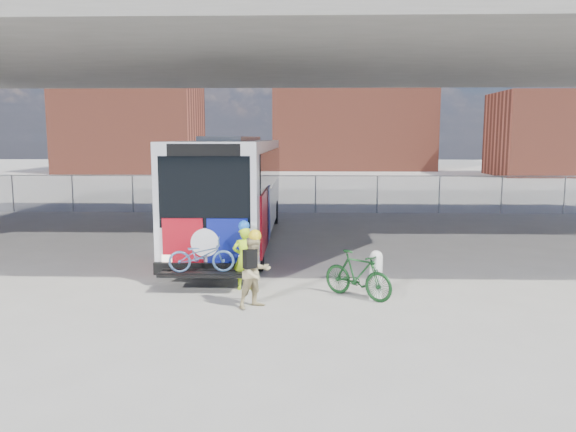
{
  "coord_description": "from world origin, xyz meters",
  "views": [
    {
      "loc": [
        0.42,
        -15.27,
        3.65
      ],
      "look_at": [
        0.01,
        -0.6,
        1.6
      ],
      "focal_mm": 35.0,
      "sensor_mm": 36.0,
      "label": 1
    }
  ],
  "objects_px": {
    "bus": "(235,182)",
    "bike_parked": "(358,275)",
    "cyclist_tan": "(255,271)",
    "cyclist_hivis": "(244,256)",
    "bollard": "(376,273)"
  },
  "relations": [
    {
      "from": "bus",
      "to": "bike_parked",
      "type": "bearing_deg",
      "value": -62.38
    },
    {
      "from": "bollard",
      "to": "cyclist_tan",
      "type": "distance_m",
      "value": 2.8
    },
    {
      "from": "bus",
      "to": "cyclist_tan",
      "type": "xyz_separation_m",
      "value": [
        1.38,
        -7.8,
        -1.3
      ]
    },
    {
      "from": "bollard",
      "to": "bus",
      "type": "bearing_deg",
      "value": 119.95
    },
    {
      "from": "bollard",
      "to": "cyclist_hivis",
      "type": "bearing_deg",
      "value": 166.82
    },
    {
      "from": "bollard",
      "to": "bike_parked",
      "type": "height_order",
      "value": "bollard"
    },
    {
      "from": "bike_parked",
      "to": "cyclist_hivis",
      "type": "bearing_deg",
      "value": 115.29
    },
    {
      "from": "bollard",
      "to": "cyclist_tan",
      "type": "relative_size",
      "value": 0.66
    },
    {
      "from": "bus",
      "to": "bike_parked",
      "type": "xyz_separation_m",
      "value": [
        3.66,
        -7.0,
        -1.57
      ]
    },
    {
      "from": "cyclist_tan",
      "to": "bike_parked",
      "type": "bearing_deg",
      "value": -19.46
    },
    {
      "from": "bus",
      "to": "bollard",
      "type": "distance_m",
      "value": 8.28
    },
    {
      "from": "bollard",
      "to": "bike_parked",
      "type": "relative_size",
      "value": 0.62
    },
    {
      "from": "bollard",
      "to": "cyclist_hivis",
      "type": "relative_size",
      "value": 0.66
    },
    {
      "from": "cyclist_tan",
      "to": "bike_parked",
      "type": "xyz_separation_m",
      "value": [
        2.28,
        0.8,
        -0.27
      ]
    },
    {
      "from": "cyclist_tan",
      "to": "cyclist_hivis",
      "type": "bearing_deg",
      "value": 66.09
    }
  ]
}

